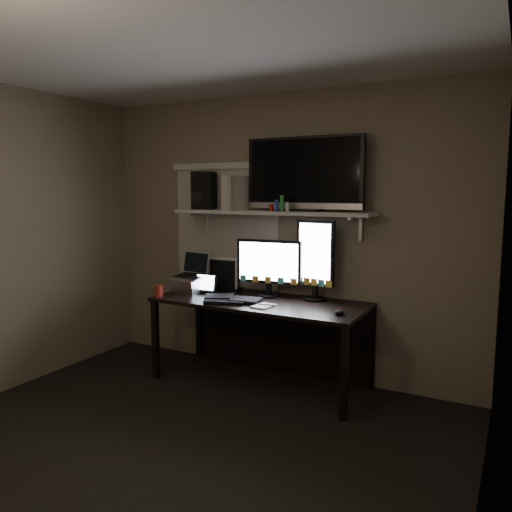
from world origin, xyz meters
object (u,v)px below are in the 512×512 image
Objects in this scene: monitor_landscape at (269,268)px; cup at (159,291)px; speaker at (204,191)px; game_console at (235,193)px; monitor_portrait at (315,260)px; tv at (304,174)px; mouse at (340,312)px; tablet at (206,284)px; keyboard at (232,299)px; laptop at (189,273)px; desk at (266,317)px.

cup is at bearing -158.34° from monitor_landscape.
game_console is at bearing -24.37° from speaker.
cup is at bearing -150.07° from monitor_portrait.
monitor_portrait is at bearing -5.21° from tv.
tv is at bearing 142.67° from mouse.
monitor_landscape is at bearing 13.72° from tablet.
monitor_landscape reaches higher than tablet.
tv is 2.99× the size of speaker.
laptop reaches higher than keyboard.
keyboard is at bearing -142.19° from tv.
game_console reaches higher than keyboard.
tv reaches higher than keyboard.
speaker is (0.04, 0.20, 0.74)m from laptop.
monitor_portrait is (0.40, 0.11, 0.52)m from desk.
mouse is at bearing 4.89° from cup.
tv is (0.29, 0.13, 1.24)m from desk.
laptop is 0.34m from cup.
tablet is 0.60× the size of laptop.
speaker reaches higher than tablet.
tablet is at bearing 176.07° from mouse.
cup is (-0.65, -0.17, 0.04)m from keyboard.
cup reaches higher than keyboard.
desk is 0.67m from monitor_portrait.
desk is at bearing 8.70° from tablet.
laptop reaches higher than mouse.
laptop is at bearing -118.48° from speaker.
speaker is at bearing -167.03° from game_console.
keyboard is 0.67m from cup.
laptop is at bearing -171.20° from desk.
monitor_landscape is at bearing 37.53° from keyboard.
monitor_landscape is at bearing 18.51° from game_console.
mouse is 0.35× the size of game_console.
keyboard is at bearing 14.29° from cup.
tv reaches higher than desk.
tv reaches higher than monitor_landscape.
desk is 17.18× the size of cup.
monitor_landscape is (-0.00, 0.05, 0.43)m from desk.
monitor_landscape is 5.55× the size of mouse.
game_console is at bearing 35.50° from tablet.
monitor_landscape is 0.42m from monitor_portrait.
laptop reaches higher than cup.
mouse is at bearing 2.57° from game_console.
tablet is 0.20m from laptop.
tv is (0.84, 0.24, 0.97)m from tablet.
tv is at bearing 7.98° from monitor_landscape.
game_console is (0.51, 0.46, 0.85)m from cup.
game_console is (-0.14, 0.29, 0.89)m from keyboard.
laptop is (-0.73, -0.11, 0.35)m from desk.
cup is 0.35× the size of game_console.
monitor_portrait reaches higher than laptop.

